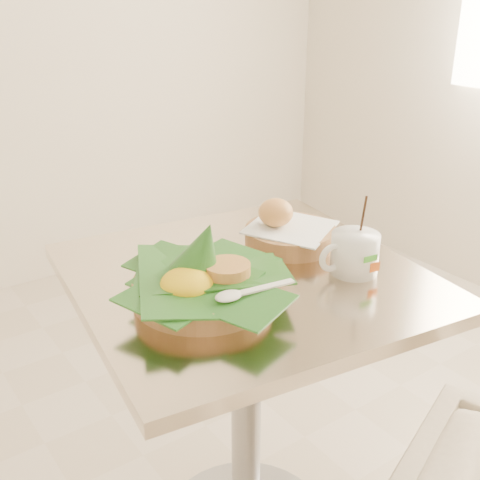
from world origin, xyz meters
TOP-DOWN VIEW (x-y plane):
  - cafe_table at (0.09, 0.05)m, footprint 0.79×0.79m
  - rice_basket at (-0.05, 0.00)m, footprint 0.33×0.33m
  - bread_basket at (0.26, 0.12)m, footprint 0.24×0.24m
  - coffee_mug at (0.27, -0.08)m, footprint 0.14×0.11m

SIDE VIEW (x-z plane):
  - cafe_table at x=0.09m, z-range 0.15..0.90m
  - bread_basket at x=0.26m, z-range 0.73..0.84m
  - rice_basket at x=-0.05m, z-range 0.71..0.88m
  - coffee_mug at x=0.27m, z-range 0.71..0.88m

